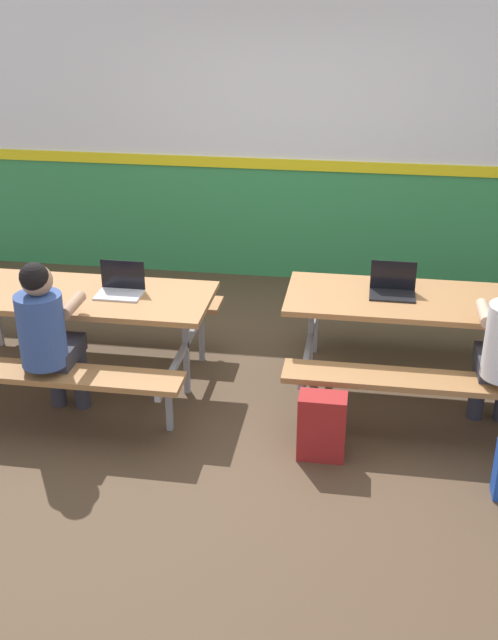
# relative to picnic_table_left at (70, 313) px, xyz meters

# --- Properties ---
(ground_plane) EXTENTS (10.00, 10.00, 0.02)m
(ground_plane) POSITION_rel_picnic_table_left_xyz_m (1.29, 0.10, -0.59)
(ground_plane) COLOR #4C3826
(accent_backdrop) EXTENTS (8.00, 0.14, 2.60)m
(accent_backdrop) POSITION_rel_picnic_table_left_xyz_m (1.29, 2.45, 0.67)
(accent_backdrop) COLOR #338C4C
(accent_backdrop) RESTS_ON ground
(picnic_table_left) EXTENTS (2.07, 1.56, 0.74)m
(picnic_table_left) POSITION_rel_picnic_table_left_xyz_m (0.00, 0.00, 0.00)
(picnic_table_left) COLOR #9E6B3D
(picnic_table_left) RESTS_ON ground
(picnic_table_right) EXTENTS (2.07, 1.56, 0.74)m
(picnic_table_right) POSITION_rel_picnic_table_left_xyz_m (2.57, 0.28, 0.00)
(picnic_table_right) COLOR #9E6B3D
(picnic_table_right) RESTS_ON ground
(student_nearer) EXTENTS (0.36, 0.53, 1.21)m
(student_nearer) POSITION_rel_picnic_table_left_xyz_m (0.07, -0.56, 0.13)
(student_nearer) COLOR #2D2D38
(student_nearer) RESTS_ON ground
(laptop_silver) EXTENTS (0.32, 0.22, 0.22)m
(laptop_silver) POSITION_rel_picnic_table_left_xyz_m (0.38, 0.04, 0.21)
(laptop_silver) COLOR silver
(laptop_silver) RESTS_ON picnic_table_left
(laptop_dark) EXTENTS (0.32, 0.22, 0.22)m
(laptop_dark) POSITION_rel_picnic_table_left_xyz_m (2.29, 0.32, 0.21)
(laptop_dark) COLOR black
(laptop_dark) RESTS_ON picnic_table_right
(backpack_dark) EXTENTS (0.30, 0.22, 0.44)m
(backpack_dark) POSITION_rel_picnic_table_left_xyz_m (1.88, -0.65, -0.36)
(backpack_dark) COLOR maroon
(backpack_dark) RESTS_ON ground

